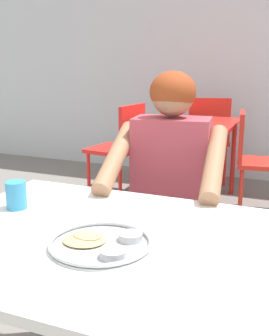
{
  "coord_description": "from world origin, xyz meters",
  "views": [
    {
      "loc": [
        0.45,
        -1.04,
        1.23
      ],
      "look_at": [
        -0.07,
        0.24,
        0.87
      ],
      "focal_mm": 44.56,
      "sensor_mm": 36.0,
      "label": 1
    }
  ],
  "objects": [
    {
      "name": "thali_tray",
      "position": [
        -0.04,
        -0.07,
        0.73
      ],
      "size": [
        0.29,
        0.29,
        0.03
      ],
      "color": "#B7BABF",
      "rests_on": "table_foreground"
    },
    {
      "name": "chair_red_far",
      "position": [
        -0.44,
        3.11,
        0.51
      ],
      "size": [
        0.51,
        0.48,
        0.88
      ],
      "color": "red",
      "rests_on": "ground"
    },
    {
      "name": "table_foreground",
      "position": [
        -0.09,
        -0.01,
        0.65
      ],
      "size": [
        1.08,
        0.86,
        0.72
      ],
      "color": "white",
      "rests_on": "ground"
    },
    {
      "name": "chair_red_right",
      "position": [
        0.1,
        2.38,
        0.48
      ],
      "size": [
        0.46,
        0.45,
        0.84
      ],
      "color": "red",
      "rests_on": "ground"
    },
    {
      "name": "chair_red_left",
      "position": [
        -1.1,
        2.43,
        0.49
      ],
      "size": [
        0.49,
        0.49,
        0.85
      ],
      "color": "red",
      "rests_on": "ground"
    },
    {
      "name": "chair_foreground",
      "position": [
        -0.1,
        0.86,
        0.5
      ],
      "size": [
        0.44,
        0.48,
        0.87
      ],
      "color": "red",
      "rests_on": "ground"
    },
    {
      "name": "back_wall",
      "position": [
        0.0,
        3.48,
        1.7
      ],
      "size": [
        12.0,
        0.12,
        3.4
      ],
      "primitive_type": "cube",
      "color": "silver",
      "rests_on": "ground"
    },
    {
      "name": "table_background_red",
      "position": [
        -0.48,
        2.43,
        0.64
      ],
      "size": [
        0.8,
        0.91,
        0.72
      ],
      "color": "red",
      "rests_on": "ground"
    },
    {
      "name": "diner_foreground",
      "position": [
        -0.08,
        0.64,
        0.71
      ],
      "size": [
        0.54,
        0.59,
        1.19
      ],
      "color": "black",
      "rests_on": "ground"
    },
    {
      "name": "drinking_cup",
      "position": [
        -0.46,
        0.09,
        0.77
      ],
      "size": [
        0.07,
        0.07,
        0.1
      ],
      "color": "#338CBF",
      "rests_on": "table_foreground"
    }
  ]
}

